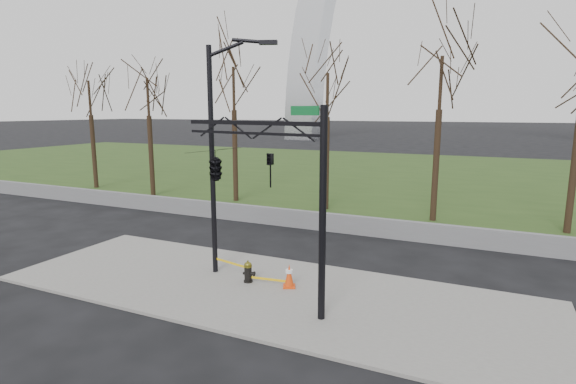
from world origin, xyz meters
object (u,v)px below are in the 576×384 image
at_px(street_light, 218,145).
at_px(fire_hydrant, 248,272).
at_px(traffic_cone, 289,276).
at_px(traffic_signal_mast, 233,167).

bearing_deg(street_light, fire_hydrant, -37.77).
relative_size(fire_hydrant, traffic_cone, 0.97).
xyz_separation_m(fire_hydrant, street_light, (-1.38, 0.46, 4.24)).
relative_size(fire_hydrant, street_light, 0.09).
bearing_deg(street_light, traffic_signal_mast, -62.73).
xyz_separation_m(street_light, traffic_signal_mast, (1.41, -1.33, -0.55)).
bearing_deg(street_light, traffic_cone, -25.00).
height_order(street_light, traffic_signal_mast, street_light).
distance_m(fire_hydrant, street_light, 4.49).
bearing_deg(fire_hydrant, traffic_cone, 2.30).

